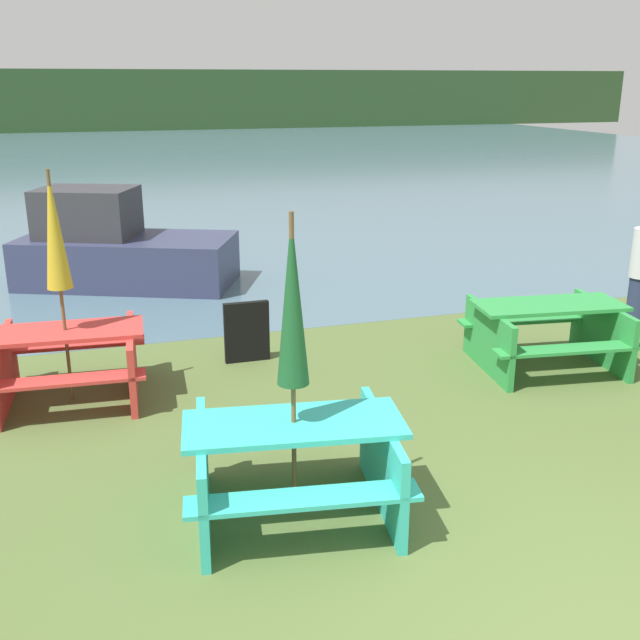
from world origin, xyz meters
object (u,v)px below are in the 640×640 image
object	(u,v)px
picnic_table_green	(547,329)
boat	(118,250)
picnic_table_teal	(294,459)
picnic_table_red	(68,358)
signboard	(247,332)
umbrella_darkgreen	(292,303)
umbrella_gold	(54,232)

from	to	relation	value
picnic_table_green	boat	size ratio (longest dim) A/B	0.50
picnic_table_teal	picnic_table_red	size ratio (longest dim) A/B	1.11
picnic_table_red	signboard	size ratio (longest dim) A/B	2.24
picnic_table_red	picnic_table_green	bearing A→B (deg)	-7.15
picnic_table_green	boat	xyz separation A→B (m)	(-4.65, 5.48, 0.12)
picnic_table_red	boat	world-z (taller)	boat
umbrella_darkgreen	picnic_table_teal	bearing A→B (deg)	135.00
umbrella_darkgreen	boat	world-z (taller)	umbrella_darkgreen
umbrella_gold	signboard	world-z (taller)	umbrella_gold
umbrella_gold	picnic_table_teal	bearing A→B (deg)	-59.39
signboard	boat	bearing A→B (deg)	106.85
signboard	umbrella_gold	bearing A→B (deg)	-164.51
picnic_table_green	umbrella_gold	bearing A→B (deg)	172.85
picnic_table_teal	umbrella_darkgreen	xyz separation A→B (m)	(0.00, -0.00, 1.27)
picnic_table_green	umbrella_darkgreen	size ratio (longest dim) A/B	0.78
picnic_table_green	picnic_table_red	bearing A→B (deg)	172.85
signboard	picnic_table_red	bearing A→B (deg)	-164.51
umbrella_gold	umbrella_darkgreen	world-z (taller)	umbrella_gold
picnic_table_teal	umbrella_gold	xyz separation A→B (m)	(-1.70, 2.87, 1.35)
boat	signboard	size ratio (longest dim) A/B	5.10
picnic_table_green	umbrella_darkgreen	xyz separation A→B (m)	(-3.72, -2.19, 1.27)
picnic_table_green	umbrella_gold	xyz separation A→B (m)	(-5.42, 0.68, 1.36)
picnic_table_green	umbrella_darkgreen	world-z (taller)	umbrella_darkgreen
picnic_table_green	picnic_table_red	size ratio (longest dim) A/B	1.13
picnic_table_green	picnic_table_red	xyz separation A→B (m)	(-5.42, 0.68, -0.00)
umbrella_gold	signboard	bearing A→B (deg)	15.49
picnic_table_teal	signboard	bearing A→B (deg)	84.14
picnic_table_red	boat	size ratio (longest dim) A/B	0.44
picnic_table_teal	picnic_table_green	world-z (taller)	picnic_table_teal
picnic_table_teal	signboard	distance (m)	3.46
umbrella_gold	boat	xyz separation A→B (m)	(0.77, 4.80, -1.24)
umbrella_darkgreen	boat	size ratio (longest dim) A/B	0.63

